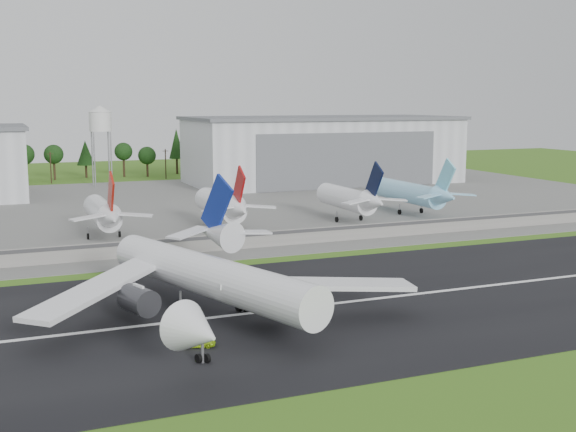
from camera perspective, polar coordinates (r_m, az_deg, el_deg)
name	(u,v)px	position (r m, az deg, el deg)	size (l,w,h in m)	color
ground	(331,327)	(100.47, 3.44, -8.73)	(600.00, 600.00, 0.00)	#396317
runway	(303,308)	(109.16, 1.16, -7.24)	(320.00, 60.00, 0.10)	black
runway_centerline	(303,307)	(109.14, 1.16, -7.21)	(220.00, 1.00, 0.02)	white
apron	(152,209)	(212.56, -10.67, 0.58)	(320.00, 150.00, 0.10)	slate
blast_fence	(217,243)	(149.97, -5.67, -2.11)	(240.00, 0.61, 3.50)	gray
hangar_east	(322,149)	(277.45, 2.73, 5.27)	(102.00, 47.00, 25.20)	silver
water_tower	(100,119)	(273.73, -14.62, 7.44)	(8.40, 8.40, 29.40)	#99999E
utility_poles	(110,181)	(290.82, -13.85, 2.69)	(230.00, 3.00, 12.00)	black
treeline	(105,177)	(305.60, -14.27, 2.97)	(320.00, 16.00, 22.00)	black
main_airliner	(210,286)	(102.82, -6.19, -5.52)	(54.15, 57.62, 18.17)	white
ground_vehicle	(198,342)	(92.85, -7.11, -9.83)	(2.03, 4.40, 1.22)	#95C317
parked_jet_red_a	(104,213)	(166.04, -14.34, 0.21)	(7.36, 31.29, 16.54)	white
parked_jet_red_b	(224,206)	(171.97, -5.10, 0.83)	(7.36, 31.29, 16.78)	white
parked_jet_navy	(352,199)	(184.75, 5.06, 1.36)	(7.36, 31.29, 16.65)	white
parked_jet_skyblue	(414,193)	(199.69, 9.91, 1.82)	(7.36, 37.29, 16.65)	#93D9FF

